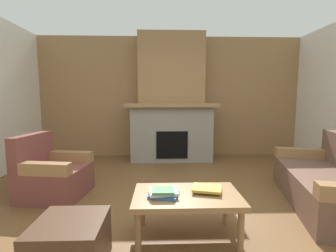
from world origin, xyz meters
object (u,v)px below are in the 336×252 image
object	(u,v)px
coffee_table	(187,199)
armchair	(52,175)
couch	(332,184)
ottoman	(70,245)
fireplace	(171,106)

from	to	relation	value
coffee_table	armchair	bearing A→B (deg)	148.92
armchair	coffee_table	bearing A→B (deg)	-31.08
couch	ottoman	size ratio (longest dim) A/B	3.75
fireplace	couch	xyz separation A→B (m)	(1.86, -2.42, -0.88)
ottoman	fireplace	bearing A→B (deg)	74.83
couch	coffee_table	xyz separation A→B (m)	(-1.85, -0.61, 0.09)
fireplace	couch	bearing A→B (deg)	-52.47
coffee_table	ottoman	world-z (taller)	coffee_table
ottoman	coffee_table	bearing A→B (deg)	23.58
fireplace	couch	size ratio (longest dim) A/B	1.38
armchair	coffee_table	world-z (taller)	armchair
ottoman	armchair	bearing A→B (deg)	118.16
armchair	ottoman	xyz separation A→B (m)	(0.77, -1.44, -0.09)
fireplace	coffee_table	world-z (taller)	fireplace
couch	armchair	xyz separation A→B (m)	(-3.56, 0.43, 0.01)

